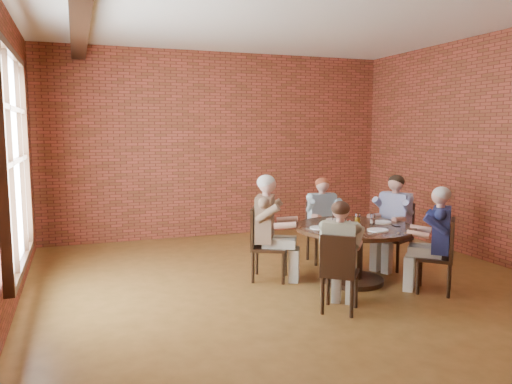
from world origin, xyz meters
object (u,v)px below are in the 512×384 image
object	(u,v)px
diner_a	(393,222)
chair_d	(339,270)
diner_c	(270,228)
diner_e	(436,240)
smartphone	(396,225)
dining_table	(354,243)
diner_b	(323,221)
chair_e	(442,253)
chair_b	(321,229)
diner_d	(340,257)
chair_c	(263,241)
chair_a	(396,232)

from	to	relation	value
diner_a	chair_d	size ratio (longest dim) A/B	1.53
diner_a	diner_c	distance (m)	1.87
diner_e	smartphone	size ratio (longest dim) A/B	8.56
dining_table	diner_b	distance (m)	1.06
diner_b	chair_e	bearing A→B (deg)	-63.85
diner_b	smartphone	xyz separation A→B (m)	(0.43, -1.21, 0.12)
diner_a	chair_b	distance (m)	1.08
dining_table	chair_b	xyz separation A→B (m)	(0.09, 1.13, -0.04)
diner_c	diner_d	world-z (taller)	diner_c
dining_table	chair_c	size ratio (longest dim) A/B	1.58
dining_table	diner_e	world-z (taller)	diner_e
diner_a	diner_d	distance (m)	2.03
chair_d	diner_d	bearing A→B (deg)	-90.00
diner_c	chair_e	xyz separation A→B (m)	(1.77, -1.23, -0.20)
diner_d	chair_b	bearing A→B (deg)	-72.47
chair_a	diner_c	bearing A→B (deg)	-116.90
dining_table	chair_c	world-z (taller)	chair_c
dining_table	chair_b	distance (m)	1.13
chair_e	chair_d	bearing A→B (deg)	-40.59
chair_a	chair_d	bearing A→B (deg)	-76.79
diner_a	diner_e	bearing A→B (deg)	-34.03
diner_b	chair_c	size ratio (longest dim) A/B	1.31
chair_b	diner_d	xyz separation A→B (m)	(-0.78, -1.98, 0.12)
chair_a	chair_c	bearing A→B (deg)	-118.07
chair_e	diner_b	bearing A→B (deg)	-115.81
dining_table	chair_b	bearing A→B (deg)	85.51
dining_table	diner_b	bearing A→B (deg)	85.51
diner_c	chair_b	bearing A→B (deg)	-32.54
diner_c	dining_table	bearing A→B (deg)	-90.00
chair_c	diner_d	world-z (taller)	diner_d
diner_a	chair_d	xyz separation A→B (m)	(-1.62, -1.33, -0.19)
chair_d	smartphone	distance (m)	1.48
dining_table	chair_a	world-z (taller)	chair_a
chair_a	diner_c	size ratio (longest dim) A/B	0.68
chair_a	diner_c	distance (m)	1.96
diner_a	diner_c	bearing A→B (deg)	-118.10
dining_table	chair_d	distance (m)	1.17
chair_a	diner_b	xyz separation A→B (m)	(-0.88, 0.59, 0.12)
chair_a	diner_c	xyz separation A→B (m)	(-1.95, 0.04, 0.19)
diner_c	chair_d	size ratio (longest dim) A/B	1.59
chair_d	smartphone	bearing A→B (deg)	-110.01
diner_d	diner_c	bearing A→B (deg)	-38.84
chair_e	chair_c	bearing A→B (deg)	-81.93
dining_table	diner_a	size ratio (longest dim) A/B	1.14
chair_b	diner_c	xyz separation A→B (m)	(-1.07, -0.62, 0.20)
chair_a	smartphone	distance (m)	0.81
diner_d	smartphone	world-z (taller)	diner_d
diner_a	chair_d	bearing A→B (deg)	-76.25
diner_c	diner_b	bearing A→B (deg)	-35.56
chair_e	diner_e	world-z (taller)	diner_e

